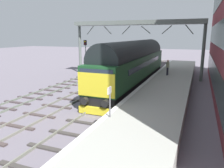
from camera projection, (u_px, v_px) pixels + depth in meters
ground_plane at (118, 98)px, 18.53m from camera, size 140.00×140.00×0.00m
track_main at (118, 98)px, 18.52m from camera, size 2.50×60.00×0.15m
track_adjacent_west at (82, 94)px, 19.74m from camera, size 2.50×60.00×0.15m
track_adjacent_far_west at (50, 90)px, 20.97m from camera, size 2.50×60.00×0.15m
station_platform at (161, 97)px, 17.13m from camera, size 4.00×44.00×1.01m
diesel_locomotive at (134, 63)px, 22.22m from camera, size 2.74×18.05×4.68m
signal_post_near at (86, 52)px, 31.39m from camera, size 0.44×0.22×4.52m
platform_number_sign at (110, 97)px, 11.30m from camera, size 0.10×0.44×1.61m
waiting_passenger at (168, 66)px, 23.31m from camera, size 0.42×0.49×1.64m
overhead_footbridge at (136, 26)px, 26.78m from camera, size 16.15×2.00×6.92m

